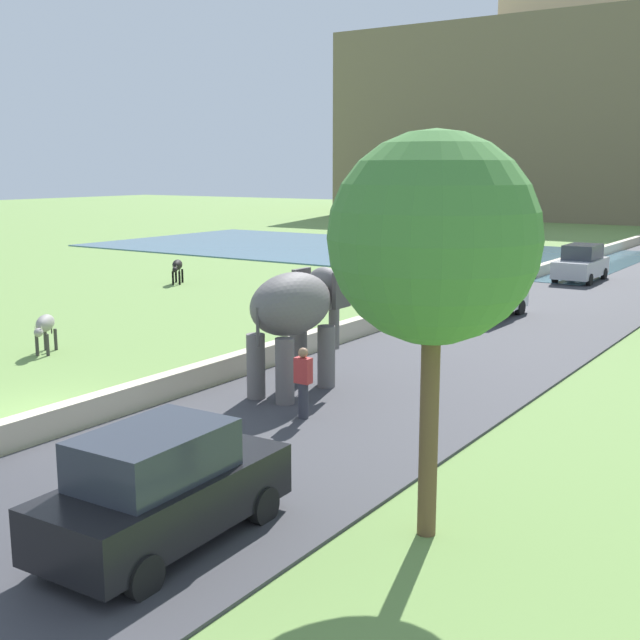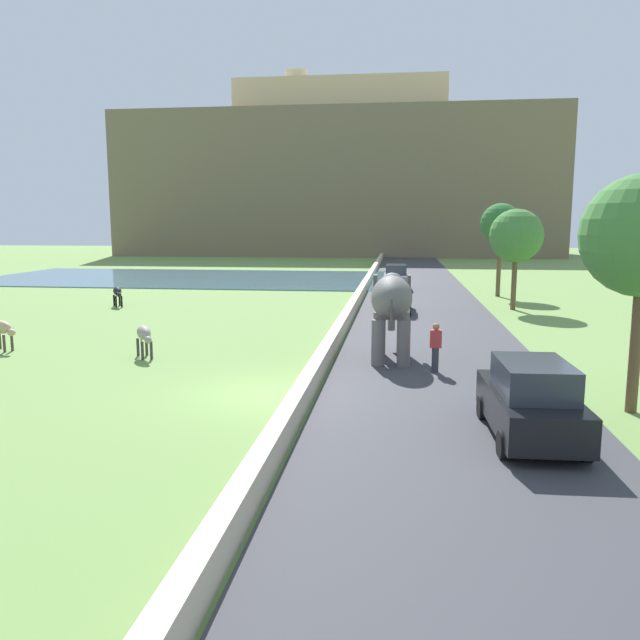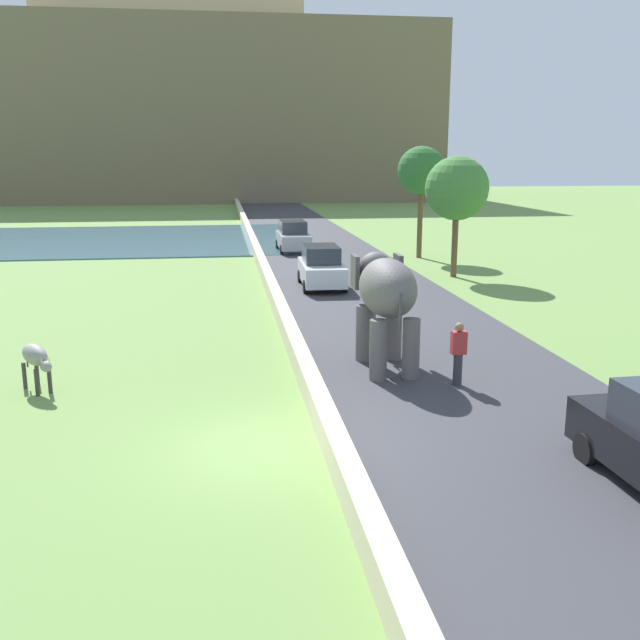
{
  "view_description": "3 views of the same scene",
  "coord_description": "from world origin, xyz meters",
  "views": [
    {
      "loc": [
        14.57,
        -10.82,
        5.41
      ],
      "look_at": [
        2.21,
        7.63,
        1.24
      ],
      "focal_mm": 45.48,
      "sensor_mm": 36.0,
      "label": 1
    },
    {
      "loc": [
        3.67,
        -16.68,
        4.74
      ],
      "look_at": [
        0.77,
        6.12,
        1.18
      ],
      "focal_mm": 35.14,
      "sensor_mm": 36.0,
      "label": 2
    },
    {
      "loc": [
        -0.81,
        -13.11,
        5.59
      ],
      "look_at": [
        1.86,
        5.97,
        1.12
      ],
      "focal_mm": 40.26,
      "sensor_mm": 36.0,
      "label": 3
    }
  ],
  "objects": [
    {
      "name": "tree_near",
      "position": [
        10.08,
        25.17,
        4.68
      ],
      "size": [
        2.58,
        2.58,
        6.02
      ],
      "color": "brown",
      "rests_on": "ground"
    },
    {
      "name": "road_surface",
      "position": [
        5.0,
        20.0,
        0.03
      ],
      "size": [
        7.0,
        120.0,
        0.06
      ],
      "primitive_type": "cube",
      "color": "#38383D",
      "rests_on": "ground"
    },
    {
      "name": "cow_black",
      "position": [
        -12.31,
        17.13,
        0.84
      ],
      "size": [
        1.04,
        1.34,
        1.15
      ],
      "color": "black",
      "rests_on": "ground"
    },
    {
      "name": "cow_grey",
      "position": [
        -5.26,
        4.16,
        0.84
      ],
      "size": [
        1.06,
        1.33,
        1.15
      ],
      "color": "gray",
      "rests_on": "ground"
    },
    {
      "name": "ground_plane",
      "position": [
        0.0,
        0.0,
        0.0
      ],
      "size": [
        220.0,
        220.0,
        0.0
      ],
      "primitive_type": "plane",
      "color": "#6B8E47"
    },
    {
      "name": "elephant",
      "position": [
        3.42,
        4.83,
        2.04
      ],
      "size": [
        1.42,
        3.47,
        2.99
      ],
      "color": "#605B5B",
      "rests_on": "ground"
    },
    {
      "name": "cow_tan",
      "position": [
        -11.06,
        4.69,
        0.84
      ],
      "size": [
        1.4,
        0.87,
        1.15
      ],
      "color": "tan",
      "rests_on": "ground"
    },
    {
      "name": "car_white",
      "position": [
        3.43,
        16.74,
        0.9
      ],
      "size": [
        1.88,
        4.04,
        1.8
      ],
      "color": "white",
      "rests_on": "ground"
    },
    {
      "name": "lake",
      "position": [
        -14.0,
        35.74,
        0.04
      ],
      "size": [
        36.0,
        18.0,
        0.08
      ],
      "primitive_type": "cube",
      "color": "slate",
      "rests_on": "ground"
    },
    {
      "name": "hill_distant",
      "position": [
        -6.0,
        84.34,
        10.31
      ],
      "size": [
        64.0,
        28.0,
        20.62
      ],
      "primitive_type": "cube",
      "color": "#75664C",
      "rests_on": "ground"
    },
    {
      "name": "car_black",
      "position": [
        6.58,
        -2.95,
        0.9
      ],
      "size": [
        1.9,
        4.06,
        1.8
      ],
      "color": "black",
      "rests_on": "ground"
    },
    {
      "name": "person_beside_elephant",
      "position": [
        4.85,
        3.04,
        0.87
      ],
      "size": [
        0.36,
        0.22,
        1.63
      ],
      "color": "#33333D",
      "rests_on": "ground"
    },
    {
      "name": "fort_on_hill",
      "position": [
        -6.14,
        84.34,
        23.65
      ],
      "size": [
        32.6,
        8.0,
        7.58
      ],
      "color": "#D6BC89",
      "rests_on": "hill_distant"
    },
    {
      "name": "car_silver",
      "position": [
        3.42,
        28.46,
        0.9
      ],
      "size": [
        1.82,
        4.02,
        1.8
      ],
      "color": "#B7B7BC",
      "rests_on": "ground"
    },
    {
      "name": "barrier_wall",
      "position": [
        1.2,
        18.0,
        0.31
      ],
      "size": [
        0.4,
        110.0,
        0.62
      ],
      "primitive_type": "cube",
      "color": "beige",
      "rests_on": "ground"
    },
    {
      "name": "tree_far",
      "position": [
        9.95,
        18.78,
        4.04
      ],
      "size": [
        2.91,
        2.91,
        5.52
      ],
      "color": "brown",
      "rests_on": "ground"
    }
  ]
}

